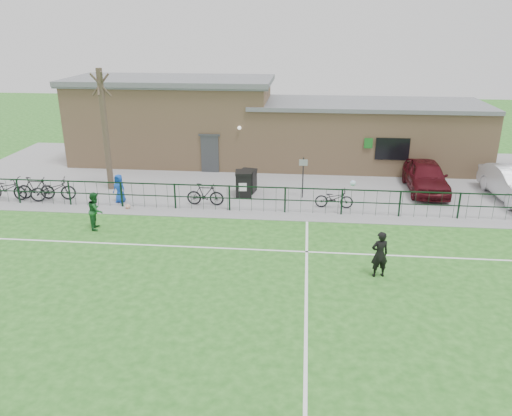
# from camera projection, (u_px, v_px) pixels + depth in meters

# --- Properties ---
(ground) EXTENTS (90.00, 90.00, 0.00)m
(ground) POSITION_uv_depth(u_px,v_px,m) (240.00, 306.00, 15.02)
(ground) COLOR #225E1B
(ground) RESTS_ON ground
(paving_strip) EXTENTS (34.00, 13.00, 0.02)m
(paving_strip) POSITION_uv_depth(u_px,v_px,m) (271.00, 176.00, 27.59)
(paving_strip) COLOR gray
(paving_strip) RESTS_ON ground
(pitch_line_touch) EXTENTS (28.00, 0.10, 0.01)m
(pitch_line_touch) POSITION_uv_depth(u_px,v_px,m) (262.00, 213.00, 22.28)
(pitch_line_touch) COLOR white
(pitch_line_touch) RESTS_ON ground
(pitch_line_mid) EXTENTS (28.00, 0.10, 0.01)m
(pitch_line_mid) POSITION_uv_depth(u_px,v_px,m) (253.00, 250.00, 18.74)
(pitch_line_mid) COLOR white
(pitch_line_mid) RESTS_ON ground
(pitch_line_perp) EXTENTS (0.10, 16.00, 0.01)m
(pitch_line_perp) POSITION_uv_depth(u_px,v_px,m) (306.00, 310.00, 14.83)
(pitch_line_perp) COLOR white
(pitch_line_perp) RESTS_ON ground
(perimeter_fence) EXTENTS (28.00, 0.10, 1.20)m
(perimeter_fence) POSITION_uv_depth(u_px,v_px,m) (263.00, 199.00, 22.26)
(perimeter_fence) COLOR black
(perimeter_fence) RESTS_ON ground
(bare_tree) EXTENTS (0.30, 0.30, 6.00)m
(bare_tree) POSITION_uv_depth(u_px,v_px,m) (105.00, 131.00, 24.49)
(bare_tree) COLOR #433529
(bare_tree) RESTS_ON ground
(wheelie_bin_left) EXTENTS (0.83, 0.91, 1.06)m
(wheelie_bin_left) POSITION_uv_depth(u_px,v_px,m) (248.00, 182.00, 24.86)
(wheelie_bin_left) COLOR black
(wheelie_bin_left) RESTS_ON paving_strip
(wheelie_bin_right) EXTENTS (0.84, 0.94, 1.15)m
(wheelie_bin_right) POSITION_uv_depth(u_px,v_px,m) (244.00, 184.00, 24.32)
(wheelie_bin_right) COLOR black
(wheelie_bin_right) RESTS_ON paving_strip
(sign_post) EXTENTS (0.08, 0.08, 2.00)m
(sign_post) POSITION_uv_depth(u_px,v_px,m) (303.00, 178.00, 23.90)
(sign_post) COLOR black
(sign_post) RESTS_ON paving_strip
(car_maroon) EXTENTS (1.90, 4.55, 1.54)m
(car_maroon) POSITION_uv_depth(u_px,v_px,m) (426.00, 176.00, 24.91)
(car_maroon) COLOR #430C13
(car_maroon) RESTS_ON paving_strip
(bicycle_a) EXTENTS (2.14, 0.94, 1.09)m
(bicycle_a) POSITION_uv_depth(u_px,v_px,m) (7.00, 188.00, 23.84)
(bicycle_a) COLOR black
(bicycle_a) RESTS_ON paving_strip
(bicycle_b) EXTENTS (1.85, 0.64, 1.09)m
(bicycle_b) POSITION_uv_depth(u_px,v_px,m) (36.00, 188.00, 23.85)
(bicycle_b) COLOR black
(bicycle_b) RESTS_ON paving_strip
(bicycle_c) EXTENTS (2.18, 1.33, 1.08)m
(bicycle_c) POSITION_uv_depth(u_px,v_px,m) (53.00, 190.00, 23.65)
(bicycle_c) COLOR black
(bicycle_c) RESTS_ON paving_strip
(bicycle_d) EXTENTS (1.74, 0.50, 1.04)m
(bicycle_d) POSITION_uv_depth(u_px,v_px,m) (205.00, 194.00, 23.07)
(bicycle_d) COLOR black
(bicycle_d) RESTS_ON paving_strip
(bicycle_e) EXTENTS (1.73, 0.63, 0.91)m
(bicycle_e) POSITION_uv_depth(u_px,v_px,m) (334.00, 198.00, 22.76)
(bicycle_e) COLOR black
(bicycle_e) RESTS_ON paving_strip
(spectator_child) EXTENTS (0.77, 0.63, 1.36)m
(spectator_child) POSITION_uv_depth(u_px,v_px,m) (119.00, 188.00, 23.40)
(spectator_child) COLOR #1345B4
(spectator_child) RESTS_ON paving_strip
(goalkeeper_kick) EXTENTS (1.18, 3.30, 2.44)m
(goalkeeper_kick) POSITION_uv_depth(u_px,v_px,m) (379.00, 252.00, 16.59)
(goalkeeper_kick) COLOR black
(goalkeeper_kick) RESTS_ON ground
(outfield_player) EXTENTS (0.74, 0.86, 1.56)m
(outfield_player) POSITION_uv_depth(u_px,v_px,m) (96.00, 210.00, 20.43)
(outfield_player) COLOR #175122
(outfield_player) RESTS_ON ground
(ball_ground) EXTENTS (0.24, 0.24, 0.24)m
(ball_ground) POSITION_uv_depth(u_px,v_px,m) (128.00, 206.00, 22.78)
(ball_ground) COLOR silver
(ball_ground) RESTS_ON ground
(clubhouse) EXTENTS (24.25, 5.40, 4.96)m
(clubhouse) POSITION_uv_depth(u_px,v_px,m) (260.00, 126.00, 29.69)
(clubhouse) COLOR tan
(clubhouse) RESTS_ON ground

